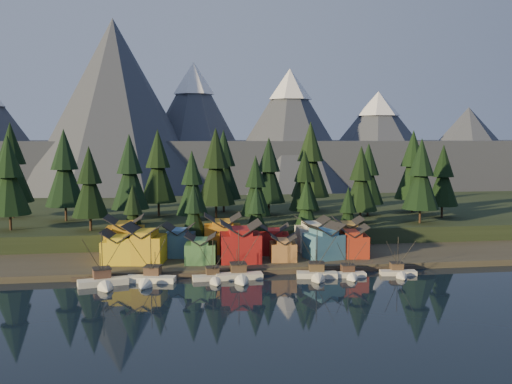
{
  "coord_description": "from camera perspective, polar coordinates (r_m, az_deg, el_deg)",
  "views": [
    {
      "loc": [
        -18.07,
        -112.44,
        31.42
      ],
      "look_at": [
        3.4,
        30.0,
        17.78
      ],
      "focal_mm": 40.0,
      "sensor_mm": 36.0,
      "label": 1
    }
  ],
  "objects": [
    {
      "name": "house_back_0",
      "position": [
        148.96,
        -12.99,
        -4.21
      ],
      "size": [
        9.73,
        9.37,
        10.27
      ],
      "rotation": [
        0.0,
        0.0,
        -0.03
      ],
      "color": "#C88B1C",
      "rests_on": "shore_strip"
    },
    {
      "name": "tree_hill_1",
      "position": [
        183.51,
        -18.59,
        2.03
      ],
      "size": [
        12.17,
        12.17,
        28.35
      ],
      "color": "#332319",
      "rests_on": "hillside"
    },
    {
      "name": "tree_hill_4",
      "position": [
        187.74,
        -9.77,
        2.31
      ],
      "size": [
        12.19,
        12.19,
        28.4
      ],
      "color": "#332319",
      "rests_on": "hillside"
    },
    {
      "name": "house_front_0",
      "position": [
        140.91,
        -13.46,
        -5.26
      ],
      "size": [
        8.97,
        8.6,
        7.98
      ],
      "rotation": [
        0.0,
        0.0,
        -0.14
      ],
      "color": "gold",
      "rests_on": "shore_strip"
    },
    {
      "name": "tree_hill_9",
      "position": [
        172.68,
        4.87,
        0.94
      ],
      "size": [
        9.43,
        9.43,
        21.98
      ],
      "color": "#332319",
      "rests_on": "hillside"
    },
    {
      "name": "tree_shore_2",
      "position": [
        155.54,
        0.03,
        -2.2
      ],
      "size": [
        7.33,
        7.33,
        17.07
      ],
      "color": "#332319",
      "rests_on": "shore_strip"
    },
    {
      "name": "boat_5",
      "position": [
        131.39,
        9.38,
        -7.62
      ],
      "size": [
        7.85,
        8.47,
        9.9
      ],
      "rotation": [
        0.0,
        0.0,
        -0.06
      ],
      "color": "silver",
      "rests_on": "ground"
    },
    {
      "name": "mountain_ridge",
      "position": [
        326.36,
        -6.15,
        4.44
      ],
      "size": [
        560.0,
        190.0,
        90.0
      ],
      "color": "#4A4F60",
      "rests_on": "ground"
    },
    {
      "name": "tree_hill_5",
      "position": [
        163.1,
        -6.41,
        0.67
      ],
      "size": [
        9.45,
        9.45,
        22.02
      ],
      "color": "#332319",
      "rests_on": "hillside"
    },
    {
      "name": "house_front_1",
      "position": [
        139.93,
        -11.06,
        -4.97
      ],
      "size": [
        10.74,
        10.46,
        9.44
      ],
      "rotation": [
        0.0,
        0.0,
        -0.21
      ],
      "color": "gold",
      "rests_on": "shore_strip"
    },
    {
      "name": "tree_hill_2",
      "position": [
        162.42,
        -16.31,
        0.73
      ],
      "size": [
        10.04,
        10.04,
        23.38
      ],
      "color": "#332319",
      "rests_on": "hillside"
    },
    {
      "name": "tree_shore_3",
      "position": [
        158.1,
        5.06,
        -1.75
      ],
      "size": [
        8.07,
        8.07,
        18.79
      ],
      "color": "#332319",
      "rests_on": "shore_strip"
    },
    {
      "name": "house_back_4",
      "position": [
        153.24,
        5.65,
        -4.09
      ],
      "size": [
        8.27,
        7.94,
        8.94
      ],
      "rotation": [
        0.0,
        0.0,
        -0.01
      ],
      "color": "beige",
      "rests_on": "shore_strip"
    },
    {
      "name": "tree_hill_6",
      "position": [
        178.26,
        -4.04,
        2.28
      ],
      "size": [
        12.34,
        12.34,
        28.76
      ],
      "color": "#332319",
      "rests_on": "hillside"
    },
    {
      "name": "tree_hill_12",
      "position": [
        189.99,
        11.16,
        1.58
      ],
      "size": [
        10.26,
        10.26,
        23.9
      ],
      "color": "#332319",
      "rests_on": "hillside"
    },
    {
      "name": "tree_hill_8",
      "position": [
        187.54,
        1.29,
        1.95
      ],
      "size": [
        11.08,
        11.08,
        25.82
      ],
      "color": "#332319",
      "rests_on": "hillside"
    },
    {
      "name": "house_front_2",
      "position": [
        137.93,
        -5.53,
        -5.56
      ],
      "size": [
        8.23,
        8.28,
        7.13
      ],
      "rotation": [
        0.0,
        0.0,
        -0.14
      ],
      "color": "#3C6F3E",
      "rests_on": "shore_strip"
    },
    {
      "name": "shore_strip",
      "position": [
        156.54,
        -1.79,
        -5.89
      ],
      "size": [
        400.0,
        50.0,
        1.5
      ],
      "primitive_type": "cube",
      "color": "#363127",
      "rests_on": "ground"
    },
    {
      "name": "tree_hill_16",
      "position": [
        197.07,
        -23.26,
        2.43
      ],
      "size": [
        13.1,
        13.1,
        30.53
      ],
      "color": "#332319",
      "rests_on": "hillside"
    },
    {
      "name": "house_front_6",
      "position": [
        146.47,
        9.51,
        -4.78
      ],
      "size": [
        9.0,
        8.63,
        8.01
      ],
      "rotation": [
        0.0,
        0.0,
        -0.14
      ],
      "color": "maroon",
      "rests_on": "shore_strip"
    },
    {
      "name": "house_back_2",
      "position": [
        150.24,
        -3.36,
        -4.03
      ],
      "size": [
        9.98,
        9.25,
        10.1
      ],
      "rotation": [
        0.0,
        0.0,
        -0.06
      ],
      "color": "orange",
      "rests_on": "shore_strip"
    },
    {
      "name": "tree_hill_3",
      "position": [
        173.18,
        -12.51,
        1.71
      ],
      "size": [
        11.49,
        11.49,
        26.77
      ],
      "color": "#332319",
      "rests_on": "hillside"
    },
    {
      "name": "boat_6",
      "position": [
        135.43,
        14.13,
        -7.36
      ],
      "size": [
        8.7,
        9.26,
        9.8
      ],
      "rotation": [
        0.0,
        0.0,
        -0.14
      ],
      "color": "beige",
      "rests_on": "ground"
    },
    {
      "name": "house_back_3",
      "position": [
        148.05,
        1.79,
        -4.65
      ],
      "size": [
        8.58,
        7.88,
        7.75
      ],
      "rotation": [
        0.0,
        0.0,
        -0.16
      ],
      "color": "maroon",
      "rests_on": "shore_strip"
    },
    {
      "name": "boat_0",
      "position": [
        126.37,
        -15.01,
        -8.04
      ],
      "size": [
        11.26,
        11.82,
        12.72
      ],
      "rotation": [
        0.0,
        0.0,
        0.23
      ],
      "color": "silver",
      "rests_on": "ground"
    },
    {
      "name": "ground",
      "position": [
        118.13,
        0.55,
        -10.02
      ],
      "size": [
        500.0,
        500.0,
        0.0
      ],
      "primitive_type": "plane",
      "color": "black",
      "rests_on": "ground"
    },
    {
      "name": "house_back_1",
      "position": [
        146.25,
        -7.66,
        -4.72
      ],
      "size": [
        8.54,
        8.62,
        8.21
      ],
      "rotation": [
        0.0,
        0.0,
        -0.19
      ],
      "color": "#3D6392",
      "rests_on": "shore_strip"
    },
    {
      "name": "boat_4",
      "position": [
        129.58,
        6.15,
        -7.58
      ],
      "size": [
        9.69,
        10.29,
        11.84
      ],
      "rotation": [
        0.0,
        0.0,
        -0.18
      ],
      "color": "beige",
      "rests_on": "ground"
    },
    {
      "name": "tree_shore_4",
      "position": [
        161.5,
        9.2,
        -2.11
      ],
      "size": [
        7.06,
        7.06,
        16.44
      ],
      "color": "#332319",
      "rests_on": "shore_strip"
    },
    {
      "name": "tree_shore_0",
      "position": [
        154.09,
        -12.2,
        -2.25
      ],
      "size": [
        7.63,
        7.63,
        17.77
      ],
      "color": "#332319",
      "rests_on": "shore_strip"
    },
    {
      "name": "tree_hill_7",
      "position": [
        162.85,
        -0.04,
        0.42
      ],
      "size": [
        8.84,
        8.84,
        20.59
      ],
      "color": "#332319",
      "rests_on": "hillside"
    },
    {
      "name": "tree_hill_10",
      "position": [
        198.52,
        5.45,
        2.97
      ],
      "size": [
        13.38,
        13.38,
        31.17
      ],
      "color": "#332319",
      "rests_on": "hillside"
    },
    {
      "name": "tree_hill_11",
      "position": [
        172.31,
        10.44,
        1.08
      ],
      "size": [
        9.97,
        9.97,
        23.23
      ],
      "color": "#332319",
      "rests_on": "hillside"
    },
    {
      "name": "tree_shore_1",
      "position": [
        153.89,
        -6.24,
        -2.16
      ],
      "size": [
        7.65,
        7.65,
        17.83
      ],
      "color": "#332319",
      "rests_on": "shore_strip"
    },
    {
      "name": "boat_1",
      "position": [
        126.91,
        -10.66,
        -8.01
      ],
      "size": [
        11.56,
        12.17,
        11.93
      ],
      "rotation": [
        0.0,
        0.0,
        -0.23
      ],
      "color": "white",
      "rests_on": "ground"
    },
    {
      "name": "boat_3",
      "position": [
        127.55,
        -1.61,
        -7.79
      ],
      "size": [
        10.68,
        11.62,
        12.18
      ],
      "rotation": [
        0.0,
        0.0,
        0.01
      ],
      "color": "beige",
      "rests_on": "ground"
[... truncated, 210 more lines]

